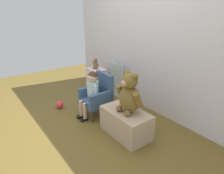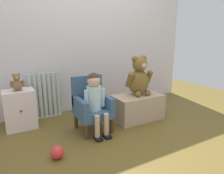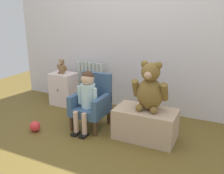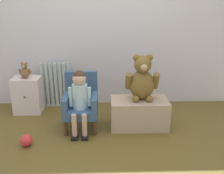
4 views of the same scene
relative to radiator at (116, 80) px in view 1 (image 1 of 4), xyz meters
name	(u,v)px [view 1 (image 1 of 4)]	position (x,y,z in m)	size (l,w,h in m)	color
ground_plane	(81,128)	(0.62, -1.10, -0.31)	(6.00, 6.00, 0.00)	brown
back_wall	(148,34)	(0.62, 0.13, 0.89)	(3.80, 0.05, 2.40)	silver
radiator	(116,80)	(0.00, 0.00, 0.00)	(0.43, 0.05, 0.63)	silver
small_dresser	(97,80)	(-0.34, -0.20, -0.07)	(0.36, 0.30, 0.48)	silver
child_armchair	(98,95)	(0.41, -0.66, 0.00)	(0.38, 0.41, 0.65)	#3B587B
child_figure	(92,88)	(0.41, -0.77, 0.15)	(0.25, 0.35, 0.71)	silver
low_bench	(126,122)	(1.09, -0.67, -0.14)	(0.66, 0.38, 0.34)	tan
large_teddy_bear	(130,95)	(1.11, -0.65, 0.26)	(0.39, 0.27, 0.53)	brown
small_teddy_bear	(96,64)	(-0.34, -0.21, 0.26)	(0.15, 0.11, 0.21)	brown
toy_ball	(60,105)	(-0.13, -1.08, -0.25)	(0.12, 0.12, 0.12)	red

